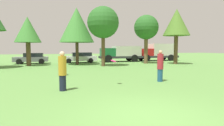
# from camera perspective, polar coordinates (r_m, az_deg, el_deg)

# --- Properties ---
(ground_plane) EXTENTS (120.00, 120.00, 0.00)m
(ground_plane) POSITION_cam_1_polar(r_m,az_deg,el_deg) (5.21, 11.20, -15.90)
(ground_plane) COLOR #5B8E42
(person_thrower) EXTENTS (0.34, 0.34, 1.70)m
(person_thrower) POSITION_cam_1_polar(r_m,az_deg,el_deg) (8.12, -15.12, -2.42)
(person_thrower) COLOR #191E33
(person_thrower) RESTS_ON ground
(person_catcher) EXTENTS (0.34, 0.34, 1.72)m
(person_catcher) POSITION_cam_1_polar(r_m,az_deg,el_deg) (10.39, 14.74, -0.87)
(person_catcher) COLOR navy
(person_catcher) RESTS_ON ground
(frisbee) EXTENTS (0.28, 0.26, 0.14)m
(frisbee) POSITION_cam_1_polar(r_m,az_deg,el_deg) (9.02, 0.43, 0.66)
(frisbee) COLOR #F21E72
(bystander_sitting) EXTENTS (0.45, 0.37, 0.95)m
(bystander_sitting) POSITION_cam_1_polar(r_m,az_deg,el_deg) (12.92, -15.05, -2.00)
(bystander_sitting) COLOR #191E33
(bystander_sitting) RESTS_ON ground
(tree_2) EXTENTS (2.66, 2.66, 5.11)m
(tree_2) POSITION_cam_1_polar(r_m,az_deg,el_deg) (21.23, -24.71, 9.23)
(tree_2) COLOR brown
(tree_2) RESTS_ON ground
(tree_3) EXTENTS (3.85, 3.85, 6.36)m
(tree_3) POSITION_cam_1_polar(r_m,az_deg,el_deg) (21.27, -10.90, 11.47)
(tree_3) COLOR #473323
(tree_3) RESTS_ON ground
(tree_4) EXTENTS (3.22, 3.22, 6.07)m
(tree_4) POSITION_cam_1_polar(r_m,az_deg,el_deg) (19.08, -2.78, 12.35)
(tree_4) COLOR brown
(tree_4) RESTS_ON ground
(tree_5) EXTENTS (2.93, 2.93, 5.83)m
(tree_5) POSITION_cam_1_polar(r_m,az_deg,el_deg) (22.84, 10.57, 10.67)
(tree_5) COLOR brown
(tree_5) RESTS_ON ground
(tree_6) EXTENTS (3.08, 3.08, 6.40)m
(tree_6) POSITION_cam_1_polar(r_m,az_deg,el_deg) (23.05, 19.39, 11.67)
(tree_6) COLOR brown
(tree_6) RESTS_ON ground
(parked_car_grey) EXTENTS (3.90, 1.91, 1.28)m
(parked_car_grey) POSITION_cam_1_polar(r_m,az_deg,el_deg) (24.12, -23.59, 1.40)
(parked_car_grey) COLOR slate
(parked_car_grey) RESTS_ON ground
(parked_car_white) EXTENTS (4.45, 1.92, 1.32)m
(parked_car_white) POSITION_cam_1_polar(r_m,az_deg,el_deg) (24.15, -9.94, 1.75)
(parked_car_white) COLOR silver
(parked_car_white) RESTS_ON ground
(delivery_truck_green) EXTENTS (5.99, 2.37, 2.14)m
(delivery_truck_green) POSITION_cam_1_polar(r_m,az_deg,el_deg) (25.54, 2.86, 3.18)
(delivery_truck_green) COLOR #2D2D33
(delivery_truck_green) RESTS_ON ground
(delivery_truck_red) EXTENTS (6.28, 2.41, 2.53)m
(delivery_truck_red) POSITION_cam_1_polar(r_m,az_deg,el_deg) (28.54, 14.15, 3.46)
(delivery_truck_red) COLOR #2D2D33
(delivery_truck_red) RESTS_ON ground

